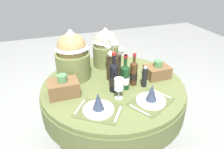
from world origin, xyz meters
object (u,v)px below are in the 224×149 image
at_px(dining_table, 113,97).
at_px(wine_glass_left, 119,85).
at_px(gift_tub_back_left, 72,53).
at_px(gift_tub_back_centre, 106,46).
at_px(woven_basket_side_left, 63,87).
at_px(wine_bottle_right, 134,73).
at_px(flower_vase, 113,63).
at_px(wine_bottle_centre, 114,77).
at_px(woven_basket_side_right, 157,71).
at_px(place_setting_left, 98,106).
at_px(wine_bottle_left, 125,76).
at_px(place_setting_right, 151,97).
at_px(pepper_mill, 145,77).

xyz_separation_m(dining_table, wine_glass_left, (-0.03, -0.23, 0.28)).
bearing_deg(gift_tub_back_left, gift_tub_back_centre, 22.12).
height_order(wine_glass_left, gift_tub_back_left, gift_tub_back_left).
bearing_deg(woven_basket_side_left, gift_tub_back_centre, 40.01).
relative_size(wine_bottle_right, gift_tub_back_left, 0.64).
height_order(flower_vase, wine_bottle_centre, flower_vase).
relative_size(dining_table, wine_glass_left, 7.24).
bearing_deg(gift_tub_back_centre, woven_basket_side_right, -47.74).
bearing_deg(wine_bottle_right, place_setting_left, -147.00).
bearing_deg(place_setting_left, wine_bottle_left, 36.34).
distance_m(place_setting_right, pepper_mill, 0.25).
bearing_deg(gift_tub_back_left, woven_basket_side_right, -19.67).
distance_m(place_setting_right, gift_tub_back_left, 0.83).
bearing_deg(wine_bottle_right, wine_bottle_left, -159.32).
bearing_deg(pepper_mill, place_setting_left, -157.44).
xyz_separation_m(pepper_mill, gift_tub_back_centre, (-0.19, 0.54, 0.13)).
xyz_separation_m(place_setting_left, flower_vase, (0.28, 0.43, 0.12)).
xyz_separation_m(dining_table, place_setting_right, (0.19, -0.37, 0.20)).
bearing_deg(gift_tub_back_left, flower_vase, -25.16).
bearing_deg(place_setting_left, gift_tub_back_centre, 67.82).
distance_m(wine_bottle_right, woven_basket_side_right, 0.29).
height_order(flower_vase, gift_tub_back_left, gift_tub_back_left).
relative_size(dining_table, woven_basket_side_left, 5.29).
bearing_deg(woven_basket_side_right, gift_tub_back_left, 160.33).
bearing_deg(gift_tub_back_left, wine_glass_left, -59.98).
bearing_deg(wine_bottle_centre, place_setting_right, -49.10).
relative_size(dining_table, wine_bottle_right, 4.35).
bearing_deg(wine_bottle_left, wine_bottle_centre, -178.55).
distance_m(dining_table, flower_vase, 0.34).
relative_size(place_setting_left, woven_basket_side_right, 1.89).
xyz_separation_m(dining_table, wine_bottle_right, (0.17, -0.07, 0.27)).
bearing_deg(flower_vase, gift_tub_back_left, 154.84).
bearing_deg(woven_basket_side_right, place_setting_left, -155.20).
bearing_deg(gift_tub_back_centre, flower_vase, -94.79).
height_order(wine_bottle_centre, wine_bottle_right, wine_bottle_centre).
relative_size(wine_bottle_left, woven_basket_side_left, 1.28).
height_order(place_setting_right, wine_bottle_left, wine_bottle_left).
bearing_deg(place_setting_left, pepper_mill, 22.56).
relative_size(wine_bottle_right, woven_basket_side_left, 1.22).
height_order(dining_table, flower_vase, flower_vase).
bearing_deg(pepper_mill, place_setting_right, -103.95).
bearing_deg(place_setting_left, woven_basket_side_left, 124.61).
bearing_deg(wine_bottle_right, pepper_mill, -38.56).
xyz_separation_m(wine_glass_left, woven_basket_side_right, (0.48, 0.21, -0.07)).
xyz_separation_m(dining_table, wine_bottle_left, (0.07, -0.11, 0.27)).
relative_size(place_setting_right, wine_glass_left, 2.28).
distance_m(place_setting_right, wine_bottle_centre, 0.36).
bearing_deg(place_setting_left, woven_basket_side_right, 24.80).
xyz_separation_m(place_setting_left, wine_glass_left, (0.21, 0.11, 0.08)).
height_order(wine_bottle_right, gift_tub_back_centre, gift_tub_back_centre).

